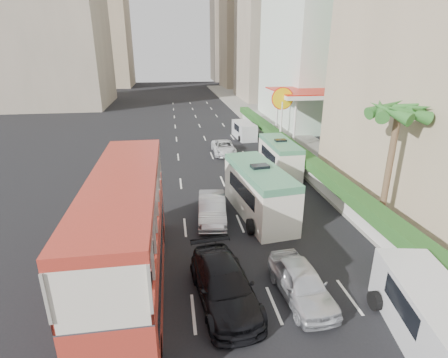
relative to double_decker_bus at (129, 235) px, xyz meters
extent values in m
plane|color=black|center=(6.00, 0.00, -2.53)|extent=(200.00, 200.00, 0.00)
cube|color=#B33124|center=(0.00, 0.00, 0.00)|extent=(2.50, 11.00, 5.06)
imported|color=silver|center=(4.06, 5.76, -2.53)|extent=(1.98, 4.58, 1.47)
imported|color=silver|center=(6.80, -1.71, -2.53)|extent=(2.01, 4.31, 1.43)
imported|color=black|center=(3.68, -1.43, -2.53)|extent=(2.71, 5.45, 1.52)
imported|color=silver|center=(6.83, 19.49, -2.53)|extent=(2.04, 4.41, 1.23)
cube|color=silver|center=(6.94, 6.04, -1.02)|extent=(3.13, 7.05, 3.02)
cube|color=silver|center=(10.53, 13.50, -1.23)|extent=(2.03, 5.91, 2.61)
cube|color=silver|center=(10.33, -4.41, -1.51)|extent=(2.95, 5.41, 2.05)
cube|color=silver|center=(10.06, 25.43, -1.64)|extent=(2.13, 4.58, 1.78)
cube|color=#99968C|center=(15.00, 25.00, -2.44)|extent=(6.00, 120.00, 0.18)
cube|color=silver|center=(12.20, 14.00, -1.85)|extent=(0.30, 44.00, 1.00)
cube|color=#2D6626|center=(12.20, 14.00, -1.00)|extent=(1.10, 44.00, 0.70)
cylinder|color=brown|center=(13.80, 4.00, 0.85)|extent=(0.36, 0.36, 6.40)
cube|color=silver|center=(16.00, 23.00, 0.22)|extent=(6.50, 8.00, 5.50)
cube|color=tan|center=(23.00, 104.00, 17.47)|extent=(14.00, 14.00, 40.00)
camera|label=1|loc=(1.95, -12.82, 7.01)|focal=28.00mm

